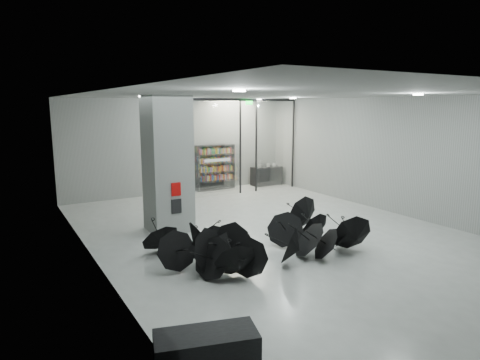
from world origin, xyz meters
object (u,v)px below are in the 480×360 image
column (167,164)px  shop_counter (266,176)px  bookshelf (215,167)px  bench (206,348)px  umbrella_cluster (263,247)px

column → shop_counter: bearing=34.0°
column → bookshelf: 6.32m
column → bookshelf: column is taller
column → bench: size_ratio=2.68×
shop_counter → bookshelf: bearing=174.3°
bench → shop_counter: 14.02m
bookshelf → umbrella_cluster: (-2.99, -8.28, -0.69)m
umbrella_cluster → shop_counter: bearing=55.2°
column → bench: column is taller
bookshelf → column: bearing=-130.8°
column → shop_counter: size_ratio=2.75×
shop_counter → umbrella_cluster: 9.74m
umbrella_cluster → bookshelf: bearing=70.1°
bench → umbrella_cluster: 4.33m
bench → shop_counter: size_ratio=1.03×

